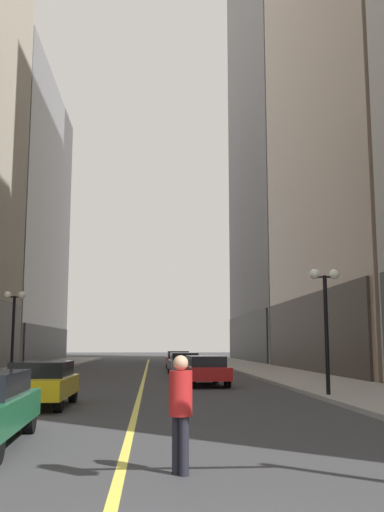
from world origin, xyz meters
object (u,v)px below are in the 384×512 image
object	(u,v)px
car_red	(205,369)
street_lamp_right_mid	(325,303)
street_lamp_left_far	(14,315)
car_yellow	(41,382)
car_maroon	(178,359)
car_grey	(184,363)
pedestrian_in_red_jacket	(181,404)

from	to	relation	value
car_red	street_lamp_right_mid	distance (m)	8.09
car_red	street_lamp_left_far	world-z (taller)	street_lamp_left_far
car_yellow	car_maroon	size ratio (longest dim) A/B	0.92
car_red	street_lamp_right_mid	world-z (taller)	street_lamp_right_mid
car_grey	pedestrian_in_red_jacket	size ratio (longest dim) A/B	2.77
car_grey	street_lamp_right_mid	distance (m)	17.33
car_maroon	street_lamp_left_far	bearing A→B (deg)	-118.41
car_grey	street_lamp_left_far	world-z (taller)	street_lamp_left_far
pedestrian_in_red_jacket	car_yellow	bearing A→B (deg)	111.49
car_yellow	street_lamp_left_far	size ratio (longest dim) A/B	0.93
car_yellow	street_lamp_left_far	xyz separation A→B (m)	(-3.57, 11.60, 2.54)
car_yellow	street_lamp_right_mid	xyz separation A→B (m)	(9.23, 1.95, 2.54)
pedestrian_in_red_jacket	street_lamp_right_mid	world-z (taller)	street_lamp_right_mid
pedestrian_in_red_jacket	street_lamp_left_far	xyz separation A→B (m)	(-7.26, 20.98, 2.29)
car_grey	pedestrian_in_red_jacket	bearing A→B (deg)	-93.07
car_grey	street_lamp_right_mid	xyz separation A→B (m)	(4.04, -16.66, 2.54)
car_maroon	street_lamp_right_mid	xyz separation A→B (m)	(4.00, -25.92, 2.54)
car_red	pedestrian_in_red_jacket	world-z (taller)	pedestrian_in_red_jacket
car_yellow	street_lamp_right_mid	size ratio (longest dim) A/B	0.93
car_red	car_maroon	size ratio (longest dim) A/B	1.08
car_maroon	car_yellow	bearing A→B (deg)	-100.64
car_maroon	pedestrian_in_red_jacket	distance (m)	37.28
car_yellow	pedestrian_in_red_jacket	xyz separation A→B (m)	(3.69, -9.38, 0.25)
car_yellow	car_grey	distance (m)	19.33
car_grey	car_maroon	size ratio (longest dim) A/B	1.04
pedestrian_in_red_jacket	car_grey	bearing A→B (deg)	86.93
pedestrian_in_red_jacket	street_lamp_left_far	world-z (taller)	street_lamp_left_far
street_lamp_left_far	car_grey	bearing A→B (deg)	38.70
car_maroon	street_lamp_left_far	distance (m)	18.67
car_yellow	street_lamp_right_mid	world-z (taller)	street_lamp_right_mid
car_red	street_lamp_left_far	bearing A→B (deg)	162.71
car_grey	car_red	bearing A→B (deg)	-87.45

